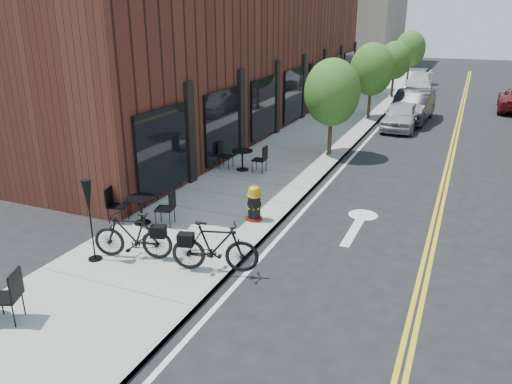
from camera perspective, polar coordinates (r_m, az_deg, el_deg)
The scene contains 17 objects.
ground at distance 12.51m, azimuth -0.07°, elevation -6.55°, with size 120.00×120.00×0.00m, color black.
sidewalk_near at distance 21.99m, azimuth 5.50°, elevation 5.27°, with size 4.00×70.00×0.12m, color #9E9B93.
building_near at distance 26.72m, azimuth -1.02°, elevation 15.42°, with size 5.00×28.00×7.00m, color #491F17.
bg_building_left at distance 59.60m, azimuth 11.87°, elevation 18.92°, with size 8.00×14.00×10.00m, color #726656.
tree_near_a at distance 20.15m, azimuth 8.69°, elevation 11.19°, with size 2.20×2.20×3.81m.
tree_near_b at distance 27.90m, azimuth 13.10°, elevation 13.50°, with size 2.30×2.30×3.98m.
tree_near_c at distance 35.78m, azimuth 15.57°, elevation 14.29°, with size 2.10×2.10×3.67m.
tree_near_d at distance 43.67m, azimuth 17.22°, elevation 15.37°, with size 2.40×2.40×4.11m.
fire_hydrant at distance 13.74m, azimuth -0.20°, elevation -1.29°, with size 0.56×0.56×1.03m.
bicycle_left at distance 11.96m, azimuth -13.92°, elevation -4.83°, with size 0.53×1.89×1.14m, color black.
bicycle_right at distance 11.06m, azimuth -4.72°, elevation -6.26°, with size 0.55×1.96×1.18m, color black.
bistro_set_b at distance 13.86m, azimuth -13.01°, elevation -1.60°, with size 1.87×0.95×0.98m.
bistro_set_c at distance 18.16m, azimuth -1.57°, elevation 4.00°, with size 1.79×0.79×0.97m.
patio_umbrella at distance 11.81m, azimuth -18.60°, elevation -1.21°, with size 0.32×0.32×1.96m.
parked_car_a at distance 26.29m, azimuth 16.31°, elevation 8.35°, with size 1.60×3.98×1.35m, color #ABACB3.
parked_car_b at distance 28.37m, azimuth 17.42°, elevation 9.34°, with size 1.74×4.99×1.65m, color black.
parked_car_c at distance 38.99m, azimuth 18.11°, elevation 11.69°, with size 1.88×4.63×1.34m, color silver.
Camera 1 is at (4.44, -10.29, 5.56)m, focal length 35.00 mm.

